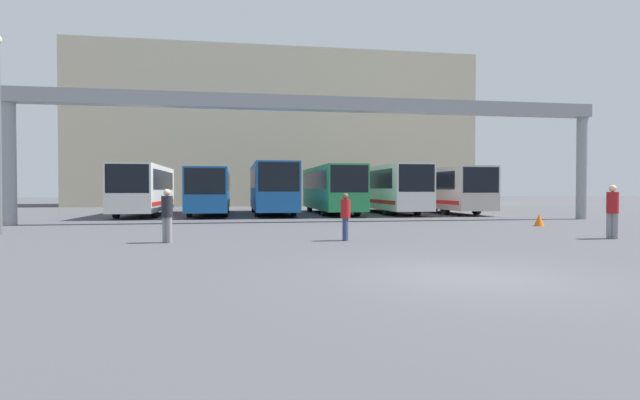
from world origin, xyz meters
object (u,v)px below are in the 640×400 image
object	(u,v)px
bus_slot_4	(386,186)
pedestrian_near_left	(345,215)
bus_slot_3	(331,187)
bus_slot_2	(272,186)
pedestrian_near_right	(167,214)
bus_slot_1	(210,189)
traffic_cone	(539,220)
bus_slot_5	(440,188)
pedestrian_near_center	(612,210)
bus_slot_0	(144,187)

from	to	relation	value
bus_slot_4	pedestrian_near_left	distance (m)	19.73
bus_slot_3	bus_slot_2	bearing A→B (deg)	177.35
bus_slot_3	pedestrian_near_right	bearing A→B (deg)	-116.45
bus_slot_1	bus_slot_3	distance (m)	8.20
traffic_cone	bus_slot_2	bearing A→B (deg)	131.02
bus_slot_5	bus_slot_3	bearing A→B (deg)	-175.40
bus_slot_4	pedestrian_near_left	xyz separation A→B (m)	(-7.04, -18.40, -1.06)
bus_slot_2	pedestrian_near_right	size ratio (longest dim) A/B	6.73
bus_slot_2	pedestrian_near_left	bearing A→B (deg)	-86.31
bus_slot_2	pedestrian_near_center	bearing A→B (deg)	-61.27
bus_slot_1	pedestrian_near_center	size ratio (longest dim) A/B	5.97
bus_slot_1	traffic_cone	xyz separation A→B (m)	(15.46, -12.81, -1.43)
pedestrian_near_right	bus_slot_5	bearing A→B (deg)	84.55
bus_slot_1	bus_slot_4	bearing A→B (deg)	3.45
pedestrian_near_left	pedestrian_near_center	world-z (taller)	pedestrian_near_center
bus_slot_2	bus_slot_5	distance (m)	12.30
bus_slot_1	pedestrian_near_left	xyz separation A→B (m)	(5.25, -17.66, -0.88)
bus_slot_2	traffic_cone	bearing A→B (deg)	-48.98
pedestrian_near_left	traffic_cone	bearing A→B (deg)	137.38
bus_slot_1	bus_slot_2	size ratio (longest dim) A/B	0.96
pedestrian_near_right	bus_slot_1	bearing A→B (deg)	126.03
bus_slot_3	traffic_cone	size ratio (longest dim) A/B	19.80
bus_slot_0	pedestrian_near_right	xyz separation A→B (m)	(3.63, -16.90, -0.91)
bus_slot_1	bus_slot_5	size ratio (longest dim) A/B	0.88
bus_slot_3	bus_slot_5	bearing A→B (deg)	4.60
bus_slot_4	pedestrian_near_center	size ratio (longest dim) A/B	6.77
bus_slot_5	traffic_cone	size ratio (longest dim) A/B	22.15
pedestrian_near_center	traffic_cone	distance (m)	5.90
bus_slot_0	pedestrian_near_right	size ratio (longest dim) A/B	5.92
bus_slot_1	pedestrian_near_center	xyz separation A→B (m)	(14.41, -18.57, -0.74)
bus_slot_5	bus_slot_0	bearing A→B (deg)	-176.75
bus_slot_1	pedestrian_near_left	size ratio (longest dim) A/B	7.02
bus_slot_0	bus_slot_4	world-z (taller)	bus_slot_4
bus_slot_1	bus_slot_4	xyz separation A→B (m)	(12.29, 0.74, 0.18)
bus_slot_3	pedestrian_near_left	bearing A→B (deg)	-99.43
bus_slot_5	pedestrian_near_left	world-z (taller)	bus_slot_5
bus_slot_4	pedestrian_near_left	size ratio (longest dim) A/B	7.97
bus_slot_3	pedestrian_near_center	xyz separation A→B (m)	(6.22, -18.63, -0.86)
bus_slot_0	pedestrian_near_left	distance (m)	19.62
pedestrian_near_left	bus_slot_0	bearing A→B (deg)	-129.54
bus_slot_0	traffic_cone	xyz separation A→B (m)	(19.55, -12.36, -1.54)
bus_slot_1	bus_slot_2	bearing A→B (deg)	3.45
bus_slot_2	bus_slot_4	distance (m)	8.21
bus_slot_5	traffic_cone	xyz separation A→B (m)	(-0.93, -13.53, -1.53)
traffic_cone	bus_slot_5	bearing A→B (deg)	86.05
pedestrian_near_left	pedestrian_near_right	size ratio (longest dim) A/B	0.92
pedestrian_near_left	pedestrian_near_center	distance (m)	9.21
bus_slot_2	pedestrian_near_right	world-z (taller)	bus_slot_2
bus_slot_5	pedestrian_near_center	world-z (taller)	bus_slot_5
bus_slot_1	bus_slot_3	xyz separation A→B (m)	(8.20, 0.06, 0.13)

